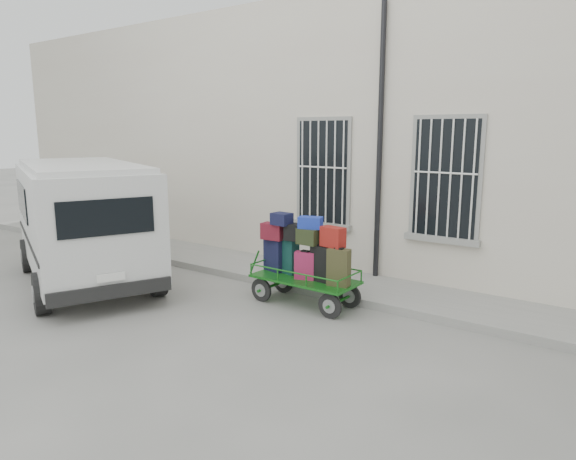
# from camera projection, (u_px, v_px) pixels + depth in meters

# --- Properties ---
(ground) EXTENTS (80.00, 80.00, 0.00)m
(ground) POSITION_uv_depth(u_px,v_px,m) (252.00, 312.00, 8.99)
(ground) COLOR slate
(ground) RESTS_ON ground
(building) EXTENTS (24.00, 5.15, 6.00)m
(building) POSITION_uv_depth(u_px,v_px,m) (390.00, 136.00, 12.82)
(building) COLOR beige
(building) RESTS_ON ground
(sidewalk) EXTENTS (24.00, 1.70, 0.15)m
(sidewalk) POSITION_uv_depth(u_px,v_px,m) (319.00, 279.00, 10.73)
(sidewalk) COLOR gray
(sidewalk) RESTS_ON ground
(luggage_cart) EXTENTS (2.30, 0.91, 1.66)m
(luggage_cart) POSITION_uv_depth(u_px,v_px,m) (304.00, 258.00, 9.28)
(luggage_cart) COLOR black
(luggage_cart) RESTS_ON ground
(van) EXTENTS (5.33, 3.88, 2.50)m
(van) POSITION_uv_depth(u_px,v_px,m) (83.00, 215.00, 10.51)
(van) COLOR silver
(van) RESTS_ON ground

